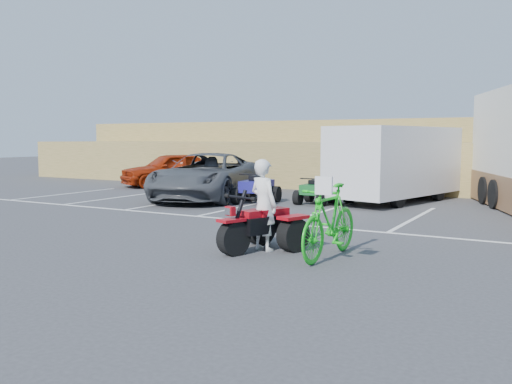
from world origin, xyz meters
The scene contains 11 objects.
ground centered at (0.00, 0.00, 0.00)m, with size 100.00×100.00×0.00m, color #3A3A3C.
parking_stripes centered at (0.87, 4.07, 0.00)m, with size 28.00×5.16×0.01m.
grass_embankment centered at (0.00, 15.48, 1.42)m, with size 40.00×8.50×3.10m.
red_trike_atv centered at (1.08, -0.85, 0.00)m, with size 1.29×1.72×1.12m, color #A00912, non-canonical shape.
rider centered at (1.13, -0.71, 0.89)m, with size 0.65×0.42×1.77m, color white.
green_dirt_bike centered at (2.51, -0.72, 0.67)m, with size 0.63×2.24×1.34m, color #14BF19.
grey_pickup centered at (-4.98, 6.19, 0.82)m, with size 2.74×5.93×1.65m, color #43464A.
red_car centered at (-9.48, 9.79, 0.77)m, with size 1.82×4.52×1.54m, color #992308.
cargo_trailer centered at (1.15, 8.63, 1.38)m, with size 3.53×5.86×2.56m.
quad_atv_blue centered at (-2.76, 5.92, 0.00)m, with size 1.19×1.60×1.04m, color navy, non-canonical shape.
quad_atv_green centered at (-0.95, 6.67, 0.00)m, with size 1.03×1.38×0.90m, color #145B24, non-canonical shape.
Camera 1 is at (6.12, -9.82, 2.16)m, focal length 38.00 mm.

